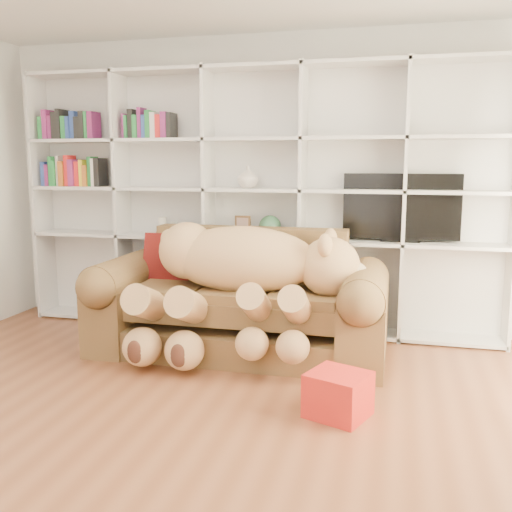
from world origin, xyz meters
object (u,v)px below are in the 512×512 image
(sofa, at_px, (240,307))
(gift_box, at_px, (338,394))
(teddy_bear, at_px, (240,274))
(tv, at_px, (401,208))

(sofa, bearing_deg, gift_box, -48.74)
(teddy_bear, distance_m, gift_box, 1.33)
(teddy_bear, relative_size, tv, 1.79)
(teddy_bear, xyz_separation_m, gift_box, (0.86, -0.85, -0.55))
(gift_box, height_order, tv, tv)
(sofa, relative_size, tv, 2.37)
(sofa, bearing_deg, teddy_bear, -73.40)
(sofa, relative_size, gift_box, 6.86)
(sofa, height_order, tv, tv)
(gift_box, distance_m, tv, 2.06)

